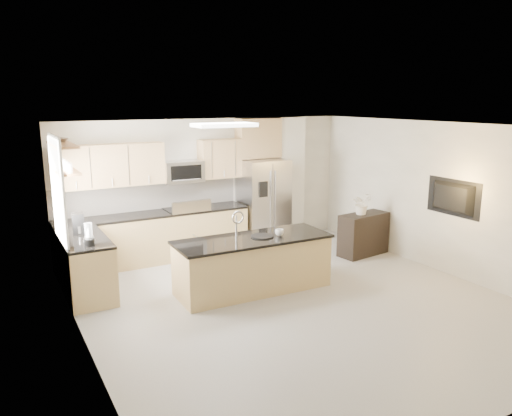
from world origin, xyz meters
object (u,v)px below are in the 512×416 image
refrigerator (263,203)px  coffee_maker (78,224)px  range (187,232)px  microwave (183,172)px  platter (262,236)px  television (450,198)px  kettle (89,234)px  island (253,264)px  bowl (59,139)px  flower_vase (362,198)px  credenza (363,234)px  blender (89,236)px  cup (279,232)px

refrigerator → coffee_maker: (-3.75, -0.80, 0.19)m
range → microwave: size_ratio=1.50×
platter → television: television is taller
microwave → kettle: microwave is taller
range → kettle: size_ratio=5.01×
island → bowl: bearing=151.2°
bowl → flower_vase: 5.43m
credenza → television: bearing=-80.8°
platter → credenza: bearing=13.0°
range → credenza: (3.03, -1.56, -0.07)m
bowl → microwave: bearing=19.9°
platter → bowl: 3.41m
television → island: bearing=73.3°
blender → kettle: 0.29m
coffee_maker → flower_vase: bearing=-8.1°
blender → credenza: bearing=0.1°
range → coffee_maker: coffee_maker is taller
island → platter: island is taller
flower_vase → television: (0.55, -1.56, 0.22)m
range → flower_vase: size_ratio=1.80×
coffee_maker → television: (5.60, -2.28, 0.27)m
microwave → flower_vase: 3.44m
coffee_maker → kettle: bearing=-81.0°
coffee_maker → refrigerator: bearing=12.0°
television → cup: bearing=72.7°
cup → island: bearing=167.7°
blender → kettle: blender is taller
island → platter: 0.46m
cup → flower_vase: size_ratio=0.22×
bowl → television: 6.34m
blender → flower_vase: flower_vase is taller
island → blender: island is taller
kettle → television: 5.84m
cup → range: bearing=107.4°
bowl → television: size_ratio=0.32×
refrigerator → television: (1.85, -3.07, 0.46)m
coffee_maker → bowl: (-0.16, 0.15, 1.30)m
range → flower_vase: bearing=-27.8°
island → bowl: 3.51m
island → television: size_ratio=2.31×
microwave → television: 4.79m
island → coffee_maker: 2.78m
microwave → television: size_ratio=0.71×
range → island: (0.27, -2.15, -0.04)m
microwave → coffee_maker: 2.37m
credenza → kettle: 5.10m
television → blender: bearing=74.5°
microwave → credenza: microwave is taller
island → credenza: (2.76, 0.59, -0.02)m
refrigerator → island: size_ratio=0.71×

